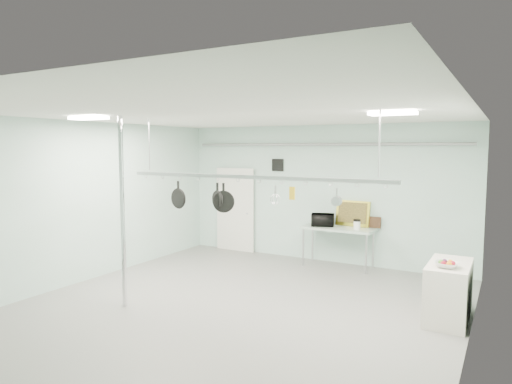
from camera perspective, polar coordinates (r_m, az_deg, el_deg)
The scene contains 25 objects.
floor at distance 7.69m, azimuth -3.43°, elevation -14.79°, with size 8.00×8.00×0.00m, color gray.
ceiling at distance 7.23m, azimuth -3.58°, elevation 9.65°, with size 7.00×8.00×0.02m, color silver.
back_wall at distance 10.84m, azimuth 7.97°, elevation -0.18°, with size 7.00×0.02×3.20m, color silver.
right_wall at distance 6.17m, azimuth 25.03°, elevation -4.97°, with size 0.02×8.00×3.20m, color silver.
door at distance 11.88m, azimuth -2.56°, elevation -2.30°, with size 1.10×0.10×2.20m, color silver.
wall_vent at distance 11.22m, azimuth 2.73°, elevation 3.39°, with size 0.30×0.04×0.30m, color black.
conduit_pipe at distance 10.70m, azimuth 7.88°, elevation 5.92°, with size 0.07×0.07×6.60m, color gray.
chrome_pole at distance 7.90m, azimuth -16.35°, elevation -2.48°, with size 0.08×0.08×3.20m, color silver.
prep_table at distance 10.38m, azimuth 10.23°, elevation -4.75°, with size 1.60×0.70×0.91m.
side_cabinet at distance 7.82m, azimuth 22.93°, elevation -11.40°, with size 0.60×1.20×0.90m, color silver.
pot_rack at distance 7.37m, azimuth -0.96°, elevation 2.11°, with size 4.80×0.06×1.00m.
light_panel_left at distance 8.07m, azimuth -20.20°, elevation 8.68°, with size 0.65×0.30×0.05m, color white.
light_panel_right at distance 6.85m, azimuth 16.71°, elevation 9.41°, with size 0.65×0.30×0.05m, color white.
microwave at distance 10.45m, azimuth 8.35°, elevation -3.47°, with size 0.50×0.34×0.28m, color black.
coffee_canister at distance 10.14m, azimuth 12.50°, elevation -4.09°, with size 0.14×0.14×0.18m, color white.
painting_large at distance 10.53m, azimuth 11.99°, elevation -2.64°, with size 0.78×0.05×0.58m, color yellow.
painting_small at distance 10.42m, azimuth 14.53°, elevation -3.69°, with size 0.30×0.04×0.25m, color #342012.
fruit_bowl at distance 7.41m, azimuth 22.74°, elevation -8.38°, with size 0.35×0.35×0.09m, color silver.
skillet_left at distance 8.22m, azimuth -9.69°, elevation -0.29°, with size 0.36×0.06×0.48m, color black, non-canonical shape.
skillet_mid at distance 7.72m, azimuth -4.85°, elevation -0.41°, with size 0.31×0.06×0.42m, color black, non-canonical shape.
skillet_right at distance 7.66m, azimuth -4.08°, elevation -0.75°, with size 0.37×0.06×0.50m, color black, non-canonical shape.
whisk at distance 7.17m, azimuth 2.43°, elevation -0.51°, with size 0.16×0.16×0.34m, color #B1B1B6, non-canonical shape.
grater at distance 7.04m, azimuth 4.54°, elevation -0.16°, with size 0.09×0.02×0.22m, color gold, non-canonical shape.
saucepan at distance 6.77m, azimuth 10.05°, elevation -0.66°, with size 0.14×0.10×0.27m, color #AEAEB2, non-canonical shape.
fruit_cluster at distance 7.40m, azimuth 22.76°, elevation -8.08°, with size 0.24×0.24×0.09m, color maroon, non-canonical shape.
Camera 1 is at (3.90, -6.06, 2.67)m, focal length 32.00 mm.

